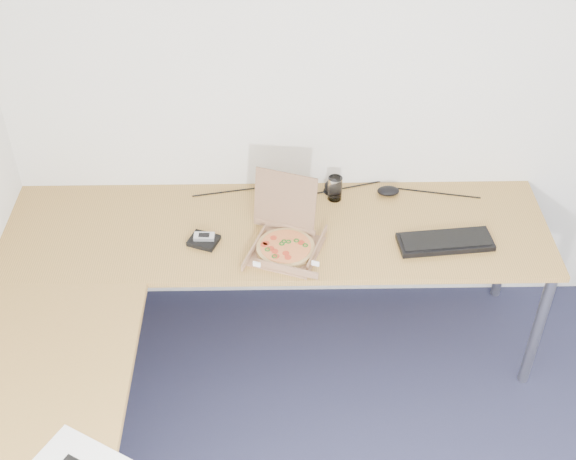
{
  "coord_description": "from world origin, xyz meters",
  "views": [
    {
      "loc": [
        -0.49,
        -1.3,
        2.96
      ],
      "look_at": [
        -0.45,
        1.28,
        0.82
      ],
      "focal_mm": 47.71,
      "sensor_mm": 36.0,
      "label": 1
    }
  ],
  "objects_px": {
    "desk": "(200,300)",
    "drinking_glass": "(335,188)",
    "keyboard": "(445,242)",
    "wallet": "(204,241)",
    "pizza_box": "(286,243)"
  },
  "relations": [
    {
      "from": "desk",
      "to": "wallet",
      "type": "bearing_deg",
      "value": 90.57
    },
    {
      "from": "drinking_glass",
      "to": "keyboard",
      "type": "xyz_separation_m",
      "value": [
        0.47,
        -0.35,
        -0.05
      ]
    },
    {
      "from": "drinking_glass",
      "to": "pizza_box",
      "type": "bearing_deg",
      "value": -123.45
    },
    {
      "from": "desk",
      "to": "wallet",
      "type": "height_order",
      "value": "wallet"
    },
    {
      "from": "drinking_glass",
      "to": "keyboard",
      "type": "relative_size",
      "value": 0.29
    },
    {
      "from": "pizza_box",
      "to": "drinking_glass",
      "type": "xyz_separation_m",
      "value": [
        0.24,
        0.36,
        0.03
      ]
    },
    {
      "from": "wallet",
      "to": "drinking_glass",
      "type": "bearing_deg",
      "value": 48.8
    },
    {
      "from": "drinking_glass",
      "to": "wallet",
      "type": "relative_size",
      "value": 0.97
    },
    {
      "from": "pizza_box",
      "to": "keyboard",
      "type": "distance_m",
      "value": 0.71
    },
    {
      "from": "pizza_box",
      "to": "desk",
      "type": "bearing_deg",
      "value": -122.15
    },
    {
      "from": "desk",
      "to": "drinking_glass",
      "type": "relative_size",
      "value": 20.66
    },
    {
      "from": "desk",
      "to": "drinking_glass",
      "type": "bearing_deg",
      "value": 47.06
    },
    {
      "from": "desk",
      "to": "wallet",
      "type": "relative_size",
      "value": 19.96
    },
    {
      "from": "desk",
      "to": "wallet",
      "type": "xyz_separation_m",
      "value": [
        -0.0,
        0.33,
        0.04
      ]
    },
    {
      "from": "keyboard",
      "to": "wallet",
      "type": "distance_m",
      "value": 1.08
    }
  ]
}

